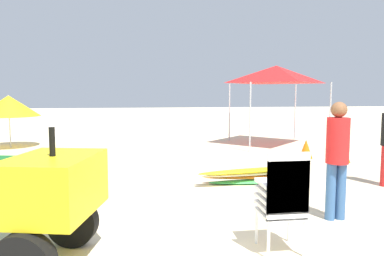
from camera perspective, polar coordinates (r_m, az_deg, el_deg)
The scene contains 7 objects.
stacked_plastic_chairs at distance 4.29m, azimuth 14.30°, elevation -10.13°, with size 0.48×0.48×1.20m.
surfboard_pile at distance 7.50m, azimuth 9.50°, elevation -7.41°, with size 2.33×0.66×0.32m.
lifeguard_near_right at distance 5.60m, azimuth 22.02°, elevation -3.60°, with size 0.32×0.32×1.72m.
popup_canopy at distance 12.99m, azimuth 13.18°, elevation 8.25°, with size 2.70×2.70×2.78m.
beach_umbrella_left at distance 13.48m, azimuth -27.02°, elevation 3.14°, with size 1.99×1.99×1.75m.
traffic_cone_near at distance 10.38m, azimuth 22.76°, elevation -3.47°, with size 0.40×0.40×0.57m, color orange.
traffic_cone_far at distance 10.63m, azimuth 17.58°, elevation -3.18°, with size 0.37×0.37×0.53m, color orange.
Camera 1 is at (-0.97, -3.55, 1.85)m, focal length 33.69 mm.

